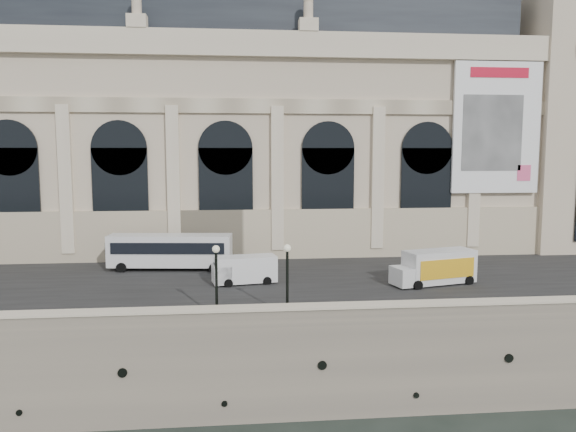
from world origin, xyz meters
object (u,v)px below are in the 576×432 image
(van_c, at_px, (242,270))
(lamp_right, at_px, (287,281))
(bus_left, at_px, (170,250))
(lamp_left, at_px, (216,282))
(box_truck, at_px, (435,268))

(van_c, xyz_separation_m, lamp_right, (2.79, -9.32, 1.20))
(bus_left, bearing_deg, van_c, -43.20)
(lamp_left, relative_size, lamp_right, 1.00)
(van_c, bearing_deg, bus_left, 136.80)
(bus_left, height_order, box_truck, bus_left)
(bus_left, distance_m, lamp_left, 15.88)
(bus_left, height_order, lamp_right, lamp_right)
(box_truck, height_order, lamp_right, lamp_right)
(box_truck, distance_m, lamp_right, 14.77)
(van_c, xyz_separation_m, lamp_left, (-1.75, -9.27, 1.21))
(van_c, distance_m, lamp_left, 9.51)
(lamp_left, xyz_separation_m, lamp_right, (4.53, -0.04, -0.00))
(lamp_right, bearing_deg, box_truck, 30.86)
(box_truck, bearing_deg, bus_left, 160.55)
(bus_left, distance_m, lamp_right, 17.76)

